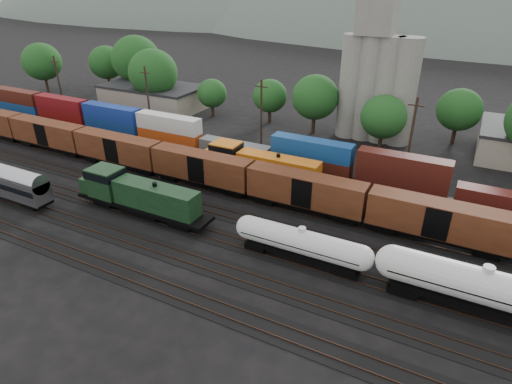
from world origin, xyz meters
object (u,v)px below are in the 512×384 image
at_px(green_locomotive, 135,194).
at_px(grain_silo, 377,77).
at_px(tank_car_a, 301,243).
at_px(orange_locomotive, 256,165).

distance_m(green_locomotive, grain_silo, 46.03).
height_order(tank_car_a, grain_silo, grain_silo).
height_order(green_locomotive, grain_silo, grain_silo).
height_order(green_locomotive, tank_car_a, green_locomotive).
relative_size(tank_car_a, grain_silo, 0.52).
xyz_separation_m(tank_car_a, orange_locomotive, (-12.91, 15.00, 0.45)).
relative_size(tank_car_a, orange_locomotive, 0.76).
relative_size(orange_locomotive, grain_silo, 0.69).
height_order(tank_car_a, orange_locomotive, orange_locomotive).
bearing_deg(orange_locomotive, tank_car_a, -49.29).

